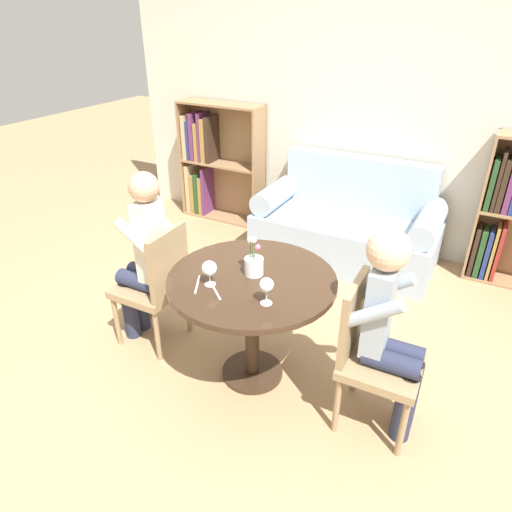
% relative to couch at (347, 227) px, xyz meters
% --- Properties ---
extents(ground_plane, '(16.00, 16.00, 0.00)m').
position_rel_couch_xyz_m(ground_plane, '(0.00, -1.85, -0.31)').
color(ground_plane, tan).
extents(back_wall, '(5.20, 0.05, 2.70)m').
position_rel_couch_xyz_m(back_wall, '(0.00, 0.43, 1.04)').
color(back_wall, beige).
rests_on(back_wall, ground_plane).
extents(round_table, '(1.00, 1.00, 0.74)m').
position_rel_couch_xyz_m(round_table, '(0.00, -1.85, 0.30)').
color(round_table, '#382619').
rests_on(round_table, ground_plane).
extents(couch, '(1.66, 0.80, 0.92)m').
position_rel_couch_xyz_m(couch, '(0.00, 0.00, 0.00)').
color(couch, '#9EB2C6').
rests_on(couch, ground_plane).
extents(bookshelf_left, '(0.95, 0.28, 1.28)m').
position_rel_couch_xyz_m(bookshelf_left, '(-1.67, 0.27, 0.32)').
color(bookshelf_left, '#93704C').
rests_on(bookshelf_left, ground_plane).
extents(chair_left, '(0.43, 0.43, 0.90)m').
position_rel_couch_xyz_m(chair_left, '(-0.74, -1.85, 0.18)').
color(chair_left, '#937A56').
rests_on(chair_left, ground_plane).
extents(chair_right, '(0.43, 0.43, 0.90)m').
position_rel_couch_xyz_m(chair_right, '(0.74, -1.85, 0.18)').
color(chair_right, '#937A56').
rests_on(chair_right, ground_plane).
extents(person_left, '(0.42, 0.34, 1.27)m').
position_rel_couch_xyz_m(person_left, '(-0.83, -1.86, 0.35)').
color(person_left, '#282D47').
rests_on(person_left, ground_plane).
extents(person_right, '(0.42, 0.35, 1.23)m').
position_rel_couch_xyz_m(person_right, '(0.82, -1.84, 0.36)').
color(person_right, '#282D47').
rests_on(person_right, ground_plane).
extents(wine_glass_left, '(0.09, 0.09, 0.15)m').
position_rel_couch_xyz_m(wine_glass_left, '(-0.17, -2.03, 0.54)').
color(wine_glass_left, white).
rests_on(wine_glass_left, round_table).
extents(wine_glass_right, '(0.08, 0.08, 0.16)m').
position_rel_couch_xyz_m(wine_glass_right, '(0.20, -2.04, 0.54)').
color(wine_glass_right, white).
rests_on(wine_glass_right, round_table).
extents(flower_vase, '(0.11, 0.11, 0.25)m').
position_rel_couch_xyz_m(flower_vase, '(-0.01, -1.81, 0.51)').
color(flower_vase, silver).
rests_on(flower_vase, round_table).
extents(knife_left_setting, '(0.15, 0.13, 0.00)m').
position_rel_couch_xyz_m(knife_left_setting, '(-0.11, -2.07, 0.43)').
color(knife_left_setting, silver).
rests_on(knife_left_setting, round_table).
extents(fork_left_setting, '(0.10, 0.17, 0.00)m').
position_rel_couch_xyz_m(fork_left_setting, '(-0.24, -2.06, 0.43)').
color(fork_left_setting, silver).
rests_on(fork_left_setting, round_table).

